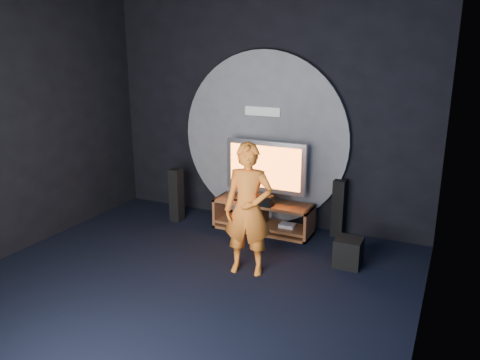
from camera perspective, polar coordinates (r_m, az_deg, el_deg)
name	(u,v)px	position (r m, az deg, el deg)	size (l,w,h in m)	color
floor	(178,290)	(5.42, -7.59, -13.18)	(5.00, 5.00, 0.00)	black
back_wall	(265,108)	(7.02, 3.12, 8.70)	(5.00, 0.04, 3.50)	black
left_wall	(2,120)	(6.54, -27.02, 6.50)	(0.04, 5.00, 3.50)	black
right_wall	(435,161)	(4.04, 22.72, 2.18)	(0.04, 5.00, 3.50)	black
wall_disc_panel	(264,139)	(7.04, 2.89, 5.03)	(2.60, 0.11, 2.60)	#515156
media_console	(263,218)	(6.92, 2.87, -4.69)	(1.46, 0.45, 0.45)	brown
tv	(265,169)	(6.76, 3.12, 1.41)	(1.21, 0.22, 0.89)	#A5A5AC
center_speaker	(259,200)	(6.69, 2.38, -2.42)	(0.40, 0.15, 0.15)	black
remote	(239,200)	(6.86, -0.15, -2.49)	(0.18, 0.05, 0.02)	black
tower_speaker_left	(176,195)	(7.32, -7.76, -1.84)	(0.17, 0.18, 0.83)	black
tower_speaker_right	(339,208)	(6.82, 11.93, -3.38)	(0.17, 0.18, 0.83)	black
subwoofer	(348,252)	(6.01, 13.07, -8.57)	(0.32, 0.32, 0.36)	black
player	(248,210)	(5.48, 1.00, -3.63)	(0.58, 0.38, 1.59)	orange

